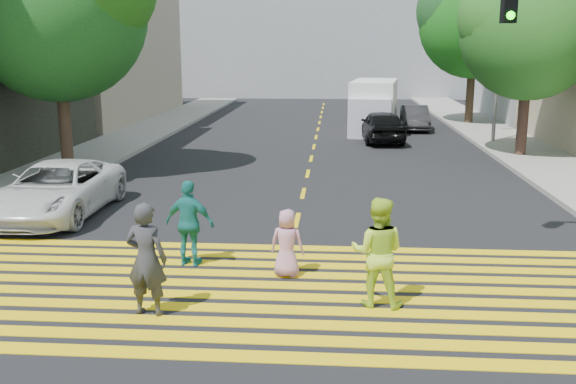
# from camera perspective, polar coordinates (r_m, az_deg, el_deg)

# --- Properties ---
(ground) EXTENTS (120.00, 120.00, 0.00)m
(ground) POSITION_cam_1_polar(r_m,az_deg,el_deg) (10.25, -1.27, -11.41)
(ground) COLOR black
(sidewalk_left) EXTENTS (3.00, 40.00, 0.15)m
(sidewalk_left) POSITION_cam_1_polar(r_m,az_deg,el_deg) (32.95, -12.44, 5.30)
(sidewalk_left) COLOR gray
(sidewalk_left) RESTS_ON ground
(sidewalk_right) EXTENTS (3.00, 60.00, 0.15)m
(sidewalk_right) POSITION_cam_1_polar(r_m,az_deg,el_deg) (25.79, 21.33, 2.71)
(sidewalk_right) COLOR gray
(sidewalk_right) RESTS_ON ground
(curb_red) EXTENTS (0.20, 8.00, 0.16)m
(curb_red) POSITION_cam_1_polar(r_m,az_deg,el_deg) (17.67, -22.15, -1.66)
(curb_red) COLOR maroon
(curb_red) RESTS_ON ground
(crosswalk) EXTENTS (13.40, 5.30, 0.01)m
(crosswalk) POSITION_cam_1_polar(r_m,az_deg,el_deg) (11.41, -0.65, -8.77)
(crosswalk) COLOR yellow
(crosswalk) RESTS_ON ground
(lane_line) EXTENTS (0.12, 34.40, 0.01)m
(lane_line) POSITION_cam_1_polar(r_m,az_deg,el_deg) (32.09, 2.60, 5.27)
(lane_line) COLOR yellow
(lane_line) RESTS_ON ground
(building_left_tan) EXTENTS (12.00, 16.00, 10.00)m
(building_left_tan) POSITION_cam_1_polar(r_m,az_deg,el_deg) (40.97, -20.69, 13.11)
(building_left_tan) COLOR tan
(building_left_tan) RESTS_ON ground
(backdrop_block) EXTENTS (30.00, 8.00, 12.00)m
(backdrop_block) POSITION_cam_1_polar(r_m,az_deg,el_deg) (57.34, 3.46, 14.57)
(backdrop_block) COLOR gray
(backdrop_block) RESTS_ON ground
(tree_left) EXTENTS (7.77, 7.55, 8.34)m
(tree_left) POSITION_cam_1_polar(r_m,az_deg,el_deg) (22.49, -19.76, 15.69)
(tree_left) COLOR #3D271C
(tree_left) RESTS_ON ground
(tree_right_near) EXTENTS (5.85, 5.39, 7.45)m
(tree_right_near) POSITION_cam_1_polar(r_m,az_deg,el_deg) (26.10, 20.90, 13.83)
(tree_right_near) COLOR #3B251B
(tree_right_near) RESTS_ON ground
(tree_right_far) EXTENTS (6.91, 6.44, 8.55)m
(tree_right_far) POSITION_cam_1_polar(r_m,az_deg,el_deg) (36.58, 16.40, 14.75)
(tree_right_far) COLOR #4A3529
(tree_right_far) RESTS_ON ground
(pedestrian_man) EXTENTS (0.73, 0.54, 1.85)m
(pedestrian_man) POSITION_cam_1_polar(r_m,az_deg,el_deg) (10.41, -12.46, -5.86)
(pedestrian_man) COLOR #333336
(pedestrian_man) RESTS_ON ground
(pedestrian_woman) EXTENTS (0.99, 0.83, 1.84)m
(pedestrian_woman) POSITION_cam_1_polar(r_m,az_deg,el_deg) (10.63, 7.97, -5.32)
(pedestrian_woman) COLOR #C6EF37
(pedestrian_woman) RESTS_ON ground
(pedestrian_child) EXTENTS (0.69, 0.50, 1.29)m
(pedestrian_child) POSITION_cam_1_polar(r_m,az_deg,el_deg) (11.92, -0.09, -4.57)
(pedestrian_child) COLOR #C583A6
(pedestrian_child) RESTS_ON ground
(pedestrian_extra) EXTENTS (1.06, 0.61, 1.70)m
(pedestrian_extra) POSITION_cam_1_polar(r_m,az_deg,el_deg) (12.61, -8.73, -2.77)
(pedestrian_extra) COLOR #1C7979
(pedestrian_extra) RESTS_ON ground
(white_sedan) EXTENTS (2.23, 4.84, 1.34)m
(white_sedan) POSITION_cam_1_polar(r_m,az_deg,el_deg) (17.24, -19.86, 0.21)
(white_sedan) COLOR silver
(white_sedan) RESTS_ON ground
(dark_car_near) EXTENTS (2.09, 4.40, 1.45)m
(dark_car_near) POSITION_cam_1_polar(r_m,az_deg,el_deg) (29.22, 8.32, 5.83)
(dark_car_near) COLOR black
(dark_car_near) RESTS_ON ground
(silver_car) EXTENTS (2.57, 4.90, 1.36)m
(silver_car) POSITION_cam_1_polar(r_m,az_deg,el_deg) (39.54, 7.86, 7.56)
(silver_car) COLOR #8895A0
(silver_car) RESTS_ON ground
(dark_car_parked) EXTENTS (1.44, 3.81, 1.24)m
(dark_car_parked) POSITION_cam_1_polar(r_m,az_deg,el_deg) (33.90, 11.20, 6.49)
(dark_car_parked) COLOR black
(dark_car_parked) RESTS_ON ground
(white_van) EXTENTS (2.70, 5.66, 2.57)m
(white_van) POSITION_cam_1_polar(r_m,az_deg,el_deg) (32.41, 7.61, 7.40)
(white_van) COLOR white
(white_van) RESTS_ON ground
(street_lamp) EXTENTS (2.03, 0.57, 9.00)m
(street_lamp) POSITION_cam_1_polar(r_m,az_deg,el_deg) (29.56, 18.04, 14.05)
(street_lamp) COLOR gray
(street_lamp) RESTS_ON ground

